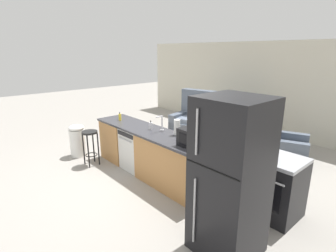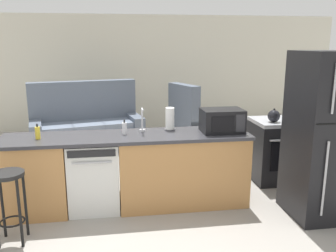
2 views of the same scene
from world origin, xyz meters
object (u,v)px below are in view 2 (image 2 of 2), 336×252
at_px(dish_soap_bottle, 38,133).
at_px(kettle, 274,116).
at_px(microwave, 222,120).
at_px(stove_range, 278,150).
at_px(couch, 86,128).
at_px(paper_towel_roll, 170,119).
at_px(dishwasher, 94,175).
at_px(soap_bottle, 124,128).
at_px(refrigerator, 325,136).
at_px(armchair, 192,127).
at_px(bar_stool, 9,192).

relative_size(dish_soap_bottle, kettle, 0.86).
distance_m(microwave, dish_soap_bottle, 2.17).
relative_size(stove_range, couch, 0.42).
relative_size(microwave, paper_towel_roll, 1.77).
relative_size(dishwasher, stove_range, 0.93).
relative_size(stove_range, dish_soap_bottle, 5.11).
bearing_deg(stove_range, soap_bottle, -167.26).
distance_m(refrigerator, armchair, 3.34).
relative_size(dish_soap_bottle, armchair, 0.15).
bearing_deg(paper_towel_roll, soap_bottle, -166.18).
height_order(dishwasher, refrigerator, refrigerator).
bearing_deg(dishwasher, dish_soap_bottle, -177.43).
xyz_separation_m(kettle, couch, (-2.71, 2.17, -0.59)).
relative_size(dishwasher, paper_towel_roll, 2.98).
height_order(refrigerator, dish_soap_bottle, refrigerator).
xyz_separation_m(dishwasher, kettle, (2.43, 0.42, 0.56)).
bearing_deg(couch, dish_soap_bottle, -97.09).
height_order(dish_soap_bottle, kettle, kettle).
distance_m(bar_stool, couch, 3.29).
bearing_deg(soap_bottle, paper_towel_roll, 13.82).
bearing_deg(kettle, armchair, 106.65).
relative_size(stove_range, kettle, 4.39).
height_order(dishwasher, dish_soap_bottle, dish_soap_bottle).
height_order(soap_bottle, armchair, armchair).
relative_size(bar_stool, armchair, 0.62).
xyz_separation_m(dishwasher, armchair, (1.77, 2.63, -0.07)).
xyz_separation_m(bar_stool, armchair, (2.56, 3.29, -0.19)).
distance_m(paper_towel_roll, bar_stool, 1.99).
bearing_deg(paper_towel_roll, microwave, -16.87).
distance_m(stove_range, microwave, 1.31).
bearing_deg(refrigerator, bar_stool, -178.19).
distance_m(stove_range, bar_stool, 3.59).
bearing_deg(stove_range, couch, 144.67).
bearing_deg(microwave, paper_towel_roll, 163.13).
xyz_separation_m(dish_soap_bottle, couch, (0.33, 2.62, -0.58)).
height_order(microwave, soap_bottle, microwave).
bearing_deg(kettle, microwave, -154.07).
height_order(dish_soap_bottle, bar_stool, dish_soap_bottle).
xyz_separation_m(stove_range, refrigerator, (-0.00, -1.10, 0.49)).
bearing_deg(microwave, dishwasher, 179.95).
height_order(stove_range, soap_bottle, soap_bottle).
bearing_deg(bar_stool, kettle, 18.53).
relative_size(kettle, armchair, 0.17).
bearing_deg(dishwasher, armchair, 55.99).
distance_m(paper_towel_roll, dish_soap_bottle, 1.57).
bearing_deg(dishwasher, refrigerator, -11.93).
distance_m(kettle, armchair, 2.39).
relative_size(paper_towel_roll, dish_soap_bottle, 1.60).
xyz_separation_m(refrigerator, microwave, (-1.04, 0.55, 0.10)).
bearing_deg(dish_soap_bottle, bar_stool, -106.02).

